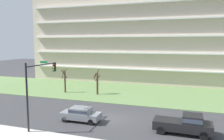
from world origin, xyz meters
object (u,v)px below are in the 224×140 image
sedan_gray_center_left (81,114)px  traffic_signal_mast (38,83)px  pickup_black_near_left (185,124)px  tree_far_left (65,81)px  tree_left (97,82)px

sedan_gray_center_left → traffic_signal_mast: bearing=-139.2°
sedan_gray_center_left → pickup_black_near_left: bearing=-1.4°
tree_far_left → sedan_gray_center_left: 15.33m
tree_left → pickup_black_near_left: tree_left is taller
tree_left → sedan_gray_center_left: (3.30, -12.76, -1.30)m
tree_left → pickup_black_near_left: (14.29, -12.77, -1.15)m
sedan_gray_center_left → traffic_signal_mast: (-3.27, -2.96, 3.74)m
sedan_gray_center_left → traffic_signal_mast: traffic_signal_mast is taller
tree_far_left → traffic_signal_mast: traffic_signal_mast is taller
pickup_black_near_left → traffic_signal_mast: (-14.25, -2.96, 3.60)m
tree_far_left → traffic_signal_mast: bearing=-68.9°
sedan_gray_center_left → traffic_signal_mast: 5.78m
tree_left → pickup_black_near_left: size_ratio=0.79×
sedan_gray_center_left → tree_left: bearing=103.1°
tree_left → sedan_gray_center_left: tree_left is taller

